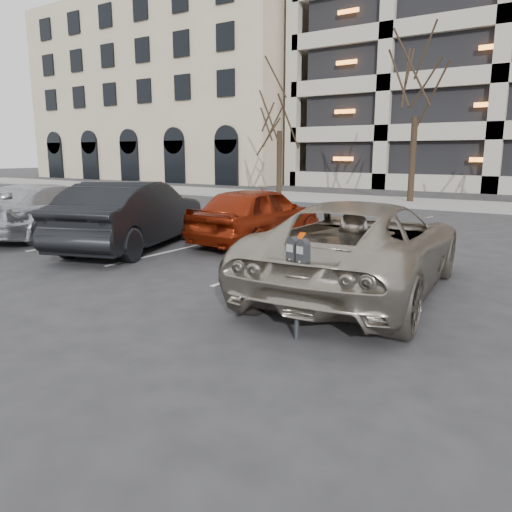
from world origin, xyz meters
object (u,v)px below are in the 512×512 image
at_px(tree_b, 419,61).
at_px(suv_silver, 361,246).
at_px(parking_meter, 298,264).
at_px(car_red, 258,214).
at_px(tree_a, 280,89).
at_px(car_dark, 132,215).
at_px(car_silver, 48,210).

xyz_separation_m(tree_b, suv_silver, (3.83, -15.11, -5.39)).
bearing_deg(parking_meter, car_red, 143.45).
xyz_separation_m(tree_a, suv_silver, (10.83, -15.11, -4.71)).
bearing_deg(tree_b, car_dark, -98.73).
distance_m(tree_a, car_dark, 16.01).
relative_size(car_red, car_dark, 0.87).
bearing_deg(car_silver, parking_meter, 145.20).
xyz_separation_m(tree_b, car_silver, (-5.64, -14.58, -5.43)).
xyz_separation_m(tree_a, parking_meter, (11.05, -17.65, -4.51)).
height_order(suv_silver, car_dark, car_dark).
bearing_deg(tree_a, car_red, -60.81).
bearing_deg(suv_silver, tree_a, -60.46).
height_order(parking_meter, car_silver, car_silver).
distance_m(parking_meter, car_red, 6.86).
height_order(tree_b, car_red, tree_b).
bearing_deg(suv_silver, car_silver, -9.33).
bearing_deg(suv_silver, car_red, -41.81).
bearing_deg(suv_silver, car_dark, -11.23).
distance_m(tree_a, car_red, 14.80).
bearing_deg(tree_b, car_silver, -111.15).
xyz_separation_m(tree_a, tree_b, (7.00, 0.00, 0.69)).
height_order(parking_meter, car_dark, car_dark).
xyz_separation_m(suv_silver, car_dark, (-6.07, 0.55, 0.06)).
height_order(tree_b, car_dark, tree_b).
height_order(car_red, car_dark, car_dark).
xyz_separation_m(tree_a, car_dark, (4.76, -14.56, -4.65)).
bearing_deg(car_silver, tree_b, -128.33).
relative_size(parking_meter, car_red, 0.29).
height_order(car_red, car_silver, car_red).
bearing_deg(tree_b, parking_meter, -77.08).
relative_size(suv_silver, car_red, 1.33).
bearing_deg(tree_a, car_dark, -71.89).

